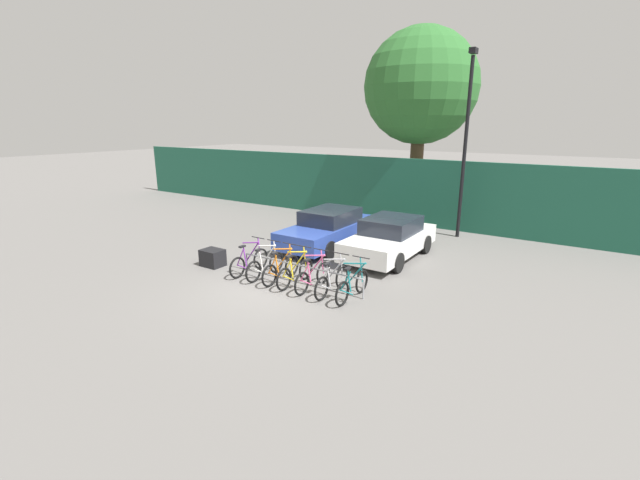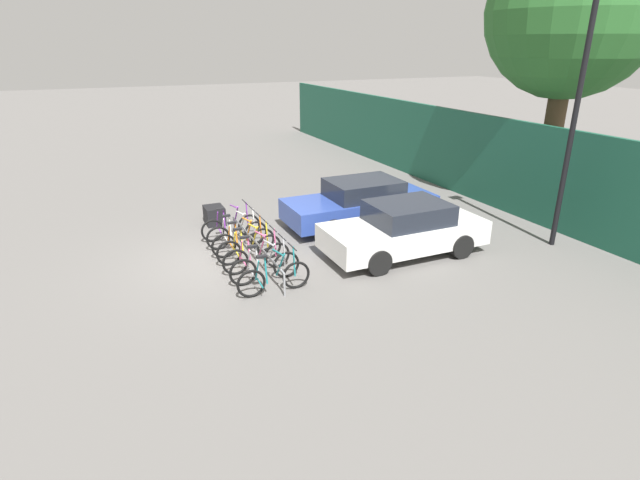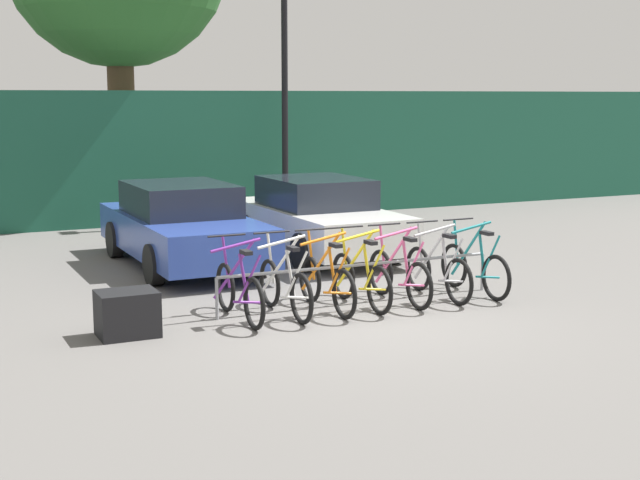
{
  "view_description": "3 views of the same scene",
  "coord_description": "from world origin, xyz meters",
  "px_view_note": "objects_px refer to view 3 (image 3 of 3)",
  "views": [
    {
      "loc": [
        7.3,
        -8.69,
        4.51
      ],
      "look_at": [
        0.27,
        1.94,
        1.0
      ],
      "focal_mm": 24.0,
      "sensor_mm": 36.0,
      "label": 1
    },
    {
      "loc": [
        11.69,
        -2.65,
        5.17
      ],
      "look_at": [
        1.29,
        2.06,
        0.68
      ],
      "focal_mm": 28.0,
      "sensor_mm": 36.0,
      "label": 2
    },
    {
      "loc": [
        -5.26,
        -9.96,
        2.85
      ],
      "look_at": [
        0.7,
        2.55,
        0.6
      ],
      "focal_mm": 50.0,
      "sensor_mm": 36.0,
      "label": 3
    }
  ],
  "objects_px": {
    "bicycle_orange": "(326,283)",
    "car_white": "(317,217)",
    "bicycle_teal": "(474,268)",
    "bike_rack": "(359,269)",
    "bicycle_purple": "(239,291)",
    "bicycle_pink": "(399,276)",
    "car_blue": "(182,225)",
    "bicycle_yellow": "(361,279)",
    "cargo_crate": "(127,314)",
    "bicycle_white": "(285,287)",
    "lamp_post": "(284,46)",
    "bicycle_silver": "(438,272)"
  },
  "relations": [
    {
      "from": "bicycle_pink",
      "to": "lamp_post",
      "type": "height_order",
      "value": "lamp_post"
    },
    {
      "from": "bicycle_orange",
      "to": "car_white",
      "type": "height_order",
      "value": "car_white"
    },
    {
      "from": "bicycle_white",
      "to": "bicycle_orange",
      "type": "height_order",
      "value": "same"
    },
    {
      "from": "bike_rack",
      "to": "car_white",
      "type": "distance_m",
      "value": 3.87
    },
    {
      "from": "bike_rack",
      "to": "bicycle_purple",
      "type": "height_order",
      "value": "bicycle_purple"
    },
    {
      "from": "bike_rack",
      "to": "bicycle_pink",
      "type": "bearing_deg",
      "value": -15.02
    },
    {
      "from": "bicycle_purple",
      "to": "bicycle_teal",
      "type": "xyz_separation_m",
      "value": [
        3.63,
        0.0,
        0.0
      ]
    },
    {
      "from": "bicycle_orange",
      "to": "bicycle_teal",
      "type": "height_order",
      "value": "same"
    },
    {
      "from": "bike_rack",
      "to": "bicycle_teal",
      "type": "distance_m",
      "value": 1.83
    },
    {
      "from": "bicycle_white",
      "to": "car_white",
      "type": "height_order",
      "value": "car_white"
    },
    {
      "from": "lamp_post",
      "to": "car_white",
      "type": "bearing_deg",
      "value": -105.53
    },
    {
      "from": "bicycle_pink",
      "to": "lamp_post",
      "type": "relative_size",
      "value": 0.24
    },
    {
      "from": "bicycle_orange",
      "to": "car_white",
      "type": "distance_m",
      "value": 4.22
    },
    {
      "from": "cargo_crate",
      "to": "car_white",
      "type": "bearing_deg",
      "value": 42.17
    },
    {
      "from": "bicycle_orange",
      "to": "bicycle_yellow",
      "type": "xyz_separation_m",
      "value": [
        0.52,
        0.0,
        0.0
      ]
    },
    {
      "from": "bike_rack",
      "to": "bicycle_yellow",
      "type": "distance_m",
      "value": 0.2
    },
    {
      "from": "bicycle_purple",
      "to": "car_blue",
      "type": "bearing_deg",
      "value": 83.85
    },
    {
      "from": "bicycle_orange",
      "to": "bicycle_teal",
      "type": "bearing_deg",
      "value": 2.22
    },
    {
      "from": "bicycle_white",
      "to": "bicycle_teal",
      "type": "xyz_separation_m",
      "value": [
        2.99,
        0.0,
        0.0
      ]
    },
    {
      "from": "bicycle_orange",
      "to": "cargo_crate",
      "type": "height_order",
      "value": "bicycle_orange"
    },
    {
      "from": "bicycle_purple",
      "to": "bicycle_orange",
      "type": "bearing_deg",
      "value": 0.1
    },
    {
      "from": "bicycle_white",
      "to": "bicycle_orange",
      "type": "distance_m",
      "value": 0.6
    },
    {
      "from": "bicycle_orange",
      "to": "car_blue",
      "type": "relative_size",
      "value": 0.37
    },
    {
      "from": "bike_rack",
      "to": "bicycle_silver",
      "type": "height_order",
      "value": "bicycle_silver"
    },
    {
      "from": "bicycle_pink",
      "to": "bicycle_purple",
      "type": "bearing_deg",
      "value": -177.59
    },
    {
      "from": "bicycle_silver",
      "to": "car_white",
      "type": "bearing_deg",
      "value": 88.12
    },
    {
      "from": "car_white",
      "to": "bicycle_teal",
      "type": "bearing_deg",
      "value": -79.63
    },
    {
      "from": "bicycle_purple",
      "to": "cargo_crate",
      "type": "bearing_deg",
      "value": -174.62
    },
    {
      "from": "bicycle_orange",
      "to": "bicycle_silver",
      "type": "distance_m",
      "value": 1.76
    },
    {
      "from": "bicycle_pink",
      "to": "bicycle_teal",
      "type": "distance_m",
      "value": 1.26
    },
    {
      "from": "bike_rack",
      "to": "bicycle_purple",
      "type": "distance_m",
      "value": 1.83
    },
    {
      "from": "bicycle_pink",
      "to": "bicycle_white",
      "type": "bearing_deg",
      "value": -177.59
    },
    {
      "from": "bicycle_white",
      "to": "bicycle_teal",
      "type": "bearing_deg",
      "value": -2.38
    },
    {
      "from": "bicycle_yellow",
      "to": "bicycle_silver",
      "type": "relative_size",
      "value": 1.0
    },
    {
      "from": "bicycle_orange",
      "to": "car_blue",
      "type": "xyz_separation_m",
      "value": [
        -0.81,
        3.92,
        0.31
      ]
    },
    {
      "from": "bicycle_pink",
      "to": "car_blue",
      "type": "relative_size",
      "value": 0.37
    },
    {
      "from": "bicycle_purple",
      "to": "car_blue",
      "type": "distance_m",
      "value": 3.95
    },
    {
      "from": "car_blue",
      "to": "bicycle_silver",
      "type": "bearing_deg",
      "value": -56.65
    },
    {
      "from": "car_white",
      "to": "lamp_post",
      "type": "height_order",
      "value": "lamp_post"
    },
    {
      "from": "bicycle_yellow",
      "to": "bicycle_teal",
      "type": "height_order",
      "value": "same"
    },
    {
      "from": "bicycle_white",
      "to": "car_blue",
      "type": "xyz_separation_m",
      "value": [
        -0.21,
        3.92,
        0.31
      ]
    },
    {
      "from": "bicycle_white",
      "to": "car_blue",
      "type": "bearing_deg",
      "value": 90.68
    },
    {
      "from": "bicycle_white",
      "to": "car_blue",
      "type": "distance_m",
      "value": 3.93
    },
    {
      "from": "bicycle_teal",
      "to": "lamp_post",
      "type": "distance_m",
      "value": 8.74
    },
    {
      "from": "bicycle_silver",
      "to": "cargo_crate",
      "type": "bearing_deg",
      "value": 178.7
    },
    {
      "from": "lamp_post",
      "to": "cargo_crate",
      "type": "distance_m",
      "value": 10.48
    },
    {
      "from": "bicycle_white",
      "to": "bicycle_yellow",
      "type": "distance_m",
      "value": 1.12
    },
    {
      "from": "bike_rack",
      "to": "cargo_crate",
      "type": "xyz_separation_m",
      "value": [
        -3.29,
        -0.29,
        -0.22
      ]
    },
    {
      "from": "bicycle_purple",
      "to": "bicycle_pink",
      "type": "distance_m",
      "value": 2.37
    },
    {
      "from": "bicycle_orange",
      "to": "cargo_crate",
      "type": "distance_m",
      "value": 2.72
    }
  ]
}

